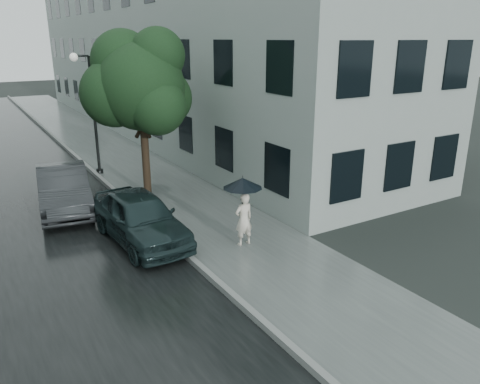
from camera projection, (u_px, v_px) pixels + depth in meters
ground at (283, 276)px, 11.18m from camera, size 120.00×120.00×0.00m
sidewalk at (130, 164)px, 21.04m from camera, size 3.50×60.00×0.01m
kerb_near at (89, 168)px, 20.12m from camera, size 0.15×60.00×0.15m
building_near at (167, 53)px, 28.29m from camera, size 7.02×36.00×9.00m
pedestrian at (244, 219)px, 12.63m from camera, size 0.55×0.37×1.47m
umbrella at (243, 183)px, 12.32m from camera, size 1.18×1.18×1.02m
street_tree at (140, 85)px, 15.79m from camera, size 3.87×3.52×5.78m
lamp_post at (89, 107)px, 18.68m from camera, size 0.83×0.43×4.85m
car_near at (140, 217)px, 12.87m from camera, size 1.87×4.20×1.40m
car_far at (64, 189)px, 15.27m from camera, size 2.11×4.51×1.43m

